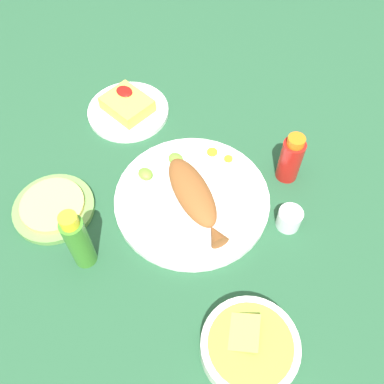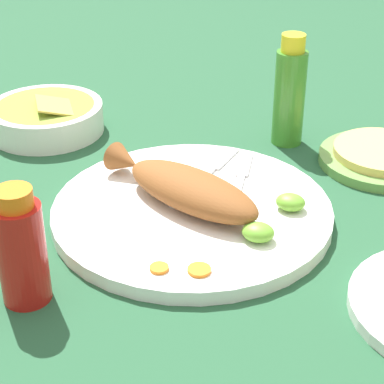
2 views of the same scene
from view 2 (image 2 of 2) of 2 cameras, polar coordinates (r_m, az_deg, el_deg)
ground_plane at (r=0.89m, az=0.00°, el=-2.13°), size 4.00×4.00×0.00m
main_plate at (r=0.88m, az=0.00°, el=-1.63°), size 0.36×0.36×0.02m
fried_fish at (r=0.87m, az=-0.56°, el=0.38°), size 0.25×0.15×0.04m
fork_near at (r=0.95m, az=1.47°, el=1.68°), size 0.04×0.19×0.00m
fork_far at (r=0.94m, az=4.00°, el=1.03°), size 0.04×0.18×0.00m
carrot_slice_near at (r=0.76m, az=0.60°, el=-6.41°), size 0.03×0.03×0.00m
carrot_slice_mid at (r=0.77m, az=-2.71°, el=-6.26°), size 0.02×0.02×0.00m
lime_wedge_main at (r=0.81m, az=5.44°, el=-3.30°), size 0.04×0.03×0.02m
lime_wedge_side at (r=0.88m, az=8.09°, el=-0.83°), size 0.04×0.03×0.02m
hot_sauce_bottle_red at (r=0.74m, az=-13.85°, el=-4.56°), size 0.05×0.05×0.13m
hot_sauce_bottle_green at (r=1.06m, az=8.01°, el=8.02°), size 0.05×0.05×0.17m
salt_cup at (r=0.88m, az=-14.49°, el=-1.93°), size 0.05×0.05×0.05m
guacamole_bowl at (r=1.13m, az=-11.88°, el=6.09°), size 0.18×0.18×0.06m
tortilla_plate at (r=1.05m, az=15.32°, el=2.58°), size 0.18×0.18×0.01m
tortilla_stack at (r=1.05m, az=15.42°, el=3.21°), size 0.14×0.14×0.01m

